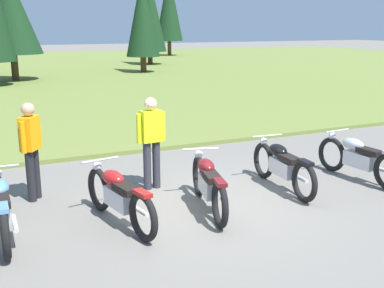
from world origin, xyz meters
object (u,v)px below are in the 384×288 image
rider_in_hivis_vest (31,146)px  motorcycle_silver (359,158)px  motorcycle_maroon (208,183)px  motorcycle_black (282,165)px  motorcycle_sky_blue (2,207)px  rider_checking_bike (151,138)px  motorcycle_red (119,196)px

rider_in_hivis_vest → motorcycle_silver: bearing=-14.8°
motorcycle_maroon → motorcycle_black: same height
motorcycle_sky_blue → rider_checking_bike: rider_checking_bike is taller
motorcycle_sky_blue → motorcycle_red: bearing=-8.9°
motorcycle_red → rider_in_hivis_vest: 1.97m
rider_checking_bike → motorcycle_red: bearing=-127.4°
motorcycle_sky_blue → rider_in_hivis_vest: 1.56m
motorcycle_sky_blue → motorcycle_silver: size_ratio=1.00×
motorcycle_red → motorcycle_silver: (4.75, 0.09, 0.00)m
motorcycle_maroon → rider_checking_bike: size_ratio=1.24×
motorcycle_silver → rider_checking_bike: 3.97m
rider_in_hivis_vest → motorcycle_sky_blue: bearing=-113.3°
motorcycle_sky_blue → motorcycle_black: same height
motorcycle_red → motorcycle_black: (3.13, 0.30, 0.00)m
motorcycle_black → motorcycle_sky_blue: bearing=-179.4°
motorcycle_sky_blue → motorcycle_black: bearing=0.6°
motorcycle_black → rider_in_hivis_vest: 4.38m
rider_in_hivis_vest → motorcycle_black: bearing=-17.5°
rider_checking_bike → motorcycle_maroon: bearing=-70.7°
motorcycle_sky_blue → rider_in_hivis_vest: size_ratio=1.26×
motorcycle_red → motorcycle_maroon: (1.47, -0.04, 0.00)m
motorcycle_black → motorcycle_silver: size_ratio=1.00×
motorcycle_sky_blue → motorcycle_maroon: 3.09m
motorcycle_maroon → rider_checking_bike: 1.51m
rider_checking_bike → motorcycle_sky_blue: bearing=-158.0°
motorcycle_sky_blue → motorcycle_black: 4.74m
motorcycle_maroon → rider_in_hivis_vest: bearing=146.5°
motorcycle_maroon → motorcycle_silver: same height
motorcycle_sky_blue → motorcycle_black: (4.74, 0.05, 0.00)m
motorcycle_maroon → motorcycle_black: 1.70m
motorcycle_maroon → motorcycle_silver: bearing=2.3°
motorcycle_sky_blue → motorcycle_red: same height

